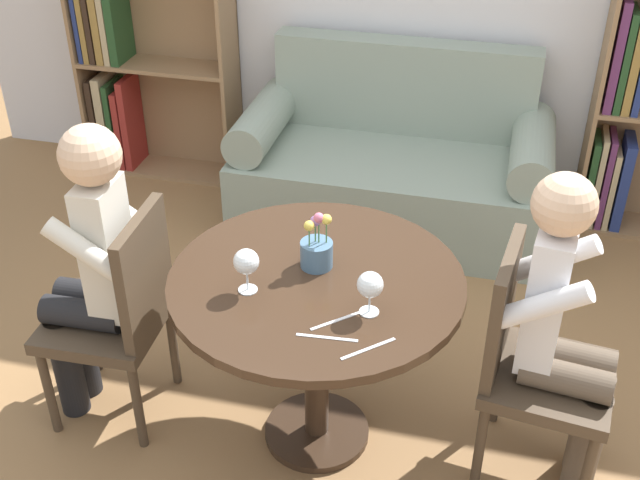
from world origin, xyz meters
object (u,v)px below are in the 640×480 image
at_px(bookshelf_left, 138,66).
at_px(person_left, 91,269).
at_px(chair_left, 120,310).
at_px(wine_glass_right, 370,286).
at_px(flower_vase, 317,250).
at_px(person_right, 565,332).
at_px(couch, 393,169).
at_px(chair_right, 530,359).
at_px(wine_glass_left, 246,263).

bearing_deg(bookshelf_left, person_left, -69.52).
height_order(chair_left, wine_glass_right, chair_left).
relative_size(chair_left, flower_vase, 4.32).
bearing_deg(flower_vase, wine_glass_right, -43.08).
bearing_deg(person_right, couch, 34.22).
bearing_deg(flower_vase, chair_right, -1.00).
relative_size(chair_left, person_right, 0.74).
bearing_deg(bookshelf_left, wine_glass_right, -49.37).
distance_m(chair_left, wine_glass_left, 0.65).
bearing_deg(couch, chair_right, -65.09).
relative_size(wine_glass_left, flower_vase, 0.75).
bearing_deg(wine_glass_left, person_left, 172.61).
bearing_deg(person_left, person_right, 90.94).
xyz_separation_m(couch, person_right, (0.83, -1.61, 0.33)).
xyz_separation_m(chair_right, wine_glass_right, (-0.53, -0.20, 0.35)).
bearing_deg(wine_glass_right, person_left, 174.52).
xyz_separation_m(person_right, wine_glass_right, (-0.62, -0.18, 0.20)).
bearing_deg(chair_right, person_left, 100.57).
bearing_deg(chair_left, person_right, 90.92).
distance_m(chair_right, person_right, 0.17).
bearing_deg(chair_right, wine_glass_right, 117.42).
relative_size(chair_right, flower_vase, 4.32).
height_order(couch, chair_right, couch).
bearing_deg(person_left, bookshelf_left, -161.35).
height_order(wine_glass_left, flower_vase, flower_vase).
distance_m(person_right, wine_glass_right, 0.68).
relative_size(chair_right, person_left, 0.73).
xyz_separation_m(couch, flower_vase, (-0.02, -1.58, 0.50)).
relative_size(couch, bookshelf_left, 1.21).
relative_size(person_right, wine_glass_left, 7.71).
bearing_deg(wine_glass_right, person_right, 16.12).
bearing_deg(flower_vase, wine_glass_left, -133.85).
bearing_deg(chair_right, wine_glass_left, 107.77).
relative_size(bookshelf_left, wine_glass_left, 8.55).
distance_m(wine_glass_left, flower_vase, 0.27).
distance_m(chair_left, wine_glass_right, 1.01).
distance_m(person_left, wine_glass_left, 0.66).
height_order(couch, wine_glass_right, couch).
bearing_deg(couch, wine_glass_right, -83.35).
bearing_deg(chair_left, bookshelf_left, -159.08).
distance_m(bookshelf_left, chair_left, 2.12).
bearing_deg(flower_vase, couch, 89.39).
bearing_deg(person_right, person_left, 99.74).
bearing_deg(person_left, couch, 152.11).
xyz_separation_m(chair_right, person_left, (-1.56, -0.10, 0.17)).
bearing_deg(person_right, wine_glass_right, 113.10).
relative_size(bookshelf_left, flower_vase, 6.44).
xyz_separation_m(wine_glass_right, flower_vase, (-0.23, 0.21, -0.04)).
height_order(chair_left, person_left, person_left).
distance_m(couch, person_left, 1.91).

